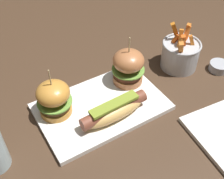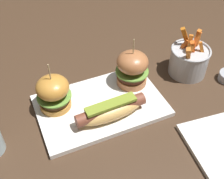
# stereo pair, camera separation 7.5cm
# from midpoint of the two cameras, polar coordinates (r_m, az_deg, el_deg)

# --- Properties ---
(ground_plane) EXTENTS (3.00, 3.00, 0.00)m
(ground_plane) POSITION_cam_midpoint_polar(r_m,az_deg,el_deg) (0.78, 0.51, -3.69)
(ground_plane) COLOR #422D1E
(platter_main) EXTENTS (0.33, 0.21, 0.01)m
(platter_main) POSITION_cam_midpoint_polar(r_m,az_deg,el_deg) (0.77, 0.51, -3.34)
(platter_main) COLOR white
(platter_main) RESTS_ON ground
(hot_dog) EXTENTS (0.18, 0.06, 0.05)m
(hot_dog) POSITION_cam_midpoint_polar(r_m,az_deg,el_deg) (0.72, 2.77, -4.30)
(hot_dog) COLOR #DDAC5E
(hot_dog) RESTS_ON platter_main
(slider_left) EXTENTS (0.09, 0.09, 0.14)m
(slider_left) POSITION_cam_midpoint_polar(r_m,az_deg,el_deg) (0.73, -8.66, -0.76)
(slider_left) COLOR #CB8734
(slider_left) RESTS_ON platter_main
(slider_right) EXTENTS (0.09, 0.09, 0.15)m
(slider_right) POSITION_cam_midpoint_polar(r_m,az_deg,el_deg) (0.80, 6.70, 4.09)
(slider_right) COLOR #AE693E
(slider_right) RESTS_ON platter_main
(fries_bucket) EXTENTS (0.12, 0.12, 0.14)m
(fries_bucket) POSITION_cam_midpoint_polar(r_m,az_deg,el_deg) (0.89, 17.30, 5.52)
(fries_bucket) COLOR #B7BABF
(fries_bucket) RESTS_ON ground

